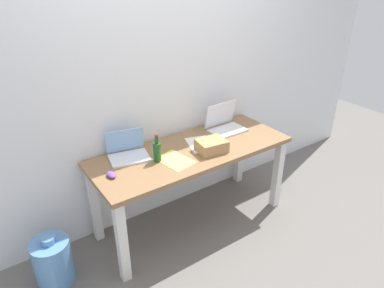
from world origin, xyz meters
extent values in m
plane|color=slate|center=(0.00, 0.00, 0.00)|extent=(8.00, 8.00, 0.00)
cube|color=white|center=(0.00, 0.39, 1.30)|extent=(5.20, 0.08, 2.60)
cube|color=olive|center=(0.00, 0.00, 0.74)|extent=(1.74, 0.67, 0.04)
cube|color=silver|center=(-0.81, -0.27, 0.36)|extent=(0.07, 0.07, 0.72)
cube|color=silver|center=(0.81, -0.27, 0.36)|extent=(0.07, 0.07, 0.72)
cube|color=silver|center=(-0.81, 0.27, 0.36)|extent=(0.07, 0.07, 0.72)
cube|color=silver|center=(0.81, 0.27, 0.36)|extent=(0.07, 0.07, 0.72)
cube|color=silver|center=(-0.51, 0.15, 0.77)|extent=(0.35, 0.28, 0.02)
cube|color=#8CB7EA|center=(-0.48, 0.26, 0.87)|extent=(0.31, 0.10, 0.20)
cube|color=silver|center=(0.47, 0.10, 0.77)|extent=(0.33, 0.22, 0.02)
cube|color=white|center=(0.47, 0.21, 0.89)|extent=(0.33, 0.06, 0.23)
cylinder|color=#1E5123|center=(-0.33, 0.00, 0.84)|extent=(0.07, 0.07, 0.16)
cylinder|color=#1E5123|center=(-0.33, 0.00, 0.95)|extent=(0.03, 0.03, 0.07)
cylinder|color=#B21E19|center=(-0.33, 0.00, 0.99)|extent=(0.03, 0.03, 0.01)
ellipsoid|color=#724799|center=(-0.73, -0.01, 0.77)|extent=(0.06, 0.10, 0.03)
cube|color=tan|center=(0.12, -0.12, 0.81)|extent=(0.26, 0.22, 0.10)
cube|color=white|center=(0.11, 0.03, 0.76)|extent=(0.29, 0.35, 0.00)
cube|color=#F4E06B|center=(-0.22, -0.08, 0.76)|extent=(0.26, 0.33, 0.00)
cylinder|color=#598CC6|center=(-1.25, 0.01, 0.18)|extent=(0.28, 0.28, 0.37)
cylinder|color=#598CC6|center=(-1.25, 0.01, 0.39)|extent=(0.10, 0.10, 0.05)
camera|label=1|loc=(-1.48, -2.14, 2.17)|focal=32.76mm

